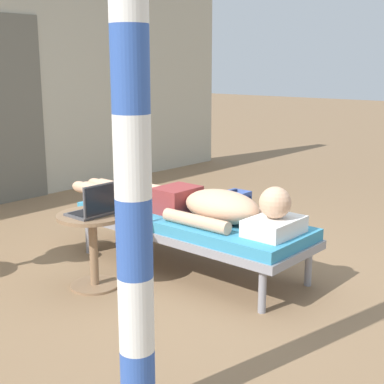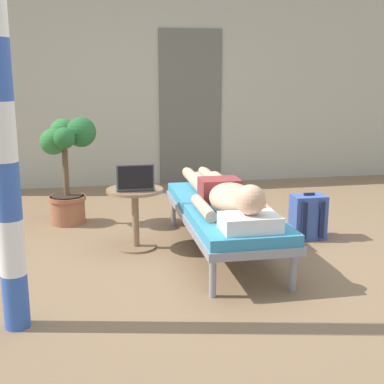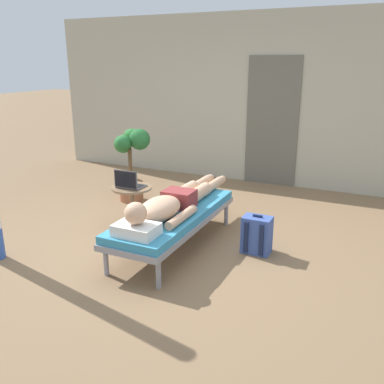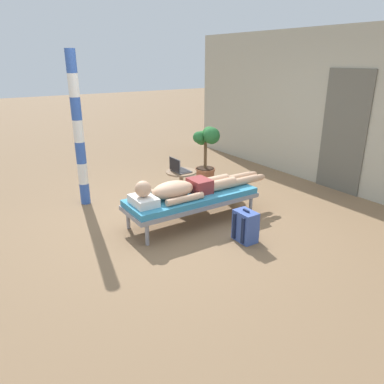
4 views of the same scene
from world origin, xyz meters
name	(u,v)px [view 2 (image 2 of 4)]	position (x,y,z in m)	size (l,w,h in m)	color
ground_plane	(209,254)	(0.00, 0.00, 0.00)	(40.00, 40.00, 0.00)	#846647
house_wall_back	(169,83)	(0.12, 2.99, 1.35)	(7.60, 0.20, 2.70)	#B2AD99
house_door_panel	(191,108)	(0.39, 2.88, 1.02)	(0.84, 0.03, 2.04)	#625F54
lounge_chair	(223,213)	(0.12, 0.01, 0.35)	(0.67, 1.90, 0.42)	gray
person_reclining	(225,195)	(0.12, -0.05, 0.52)	(0.53, 2.17, 0.32)	white
side_table	(135,208)	(-0.59, 0.27, 0.36)	(0.48, 0.48, 0.52)	#8C6B4C
laptop	(135,183)	(-0.59, 0.22, 0.58)	(0.31, 0.24, 0.23)	#4C4C51
backpack	(308,217)	(0.98, 0.26, 0.20)	(0.30, 0.26, 0.42)	#3F59A5
potted_plant	(68,162)	(-1.17, 1.16, 0.62)	(0.54, 0.48, 1.06)	#9E5B3D
porch_post	(2,132)	(-1.40, -1.03, 1.16)	(0.15, 0.15, 2.32)	#3359B2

